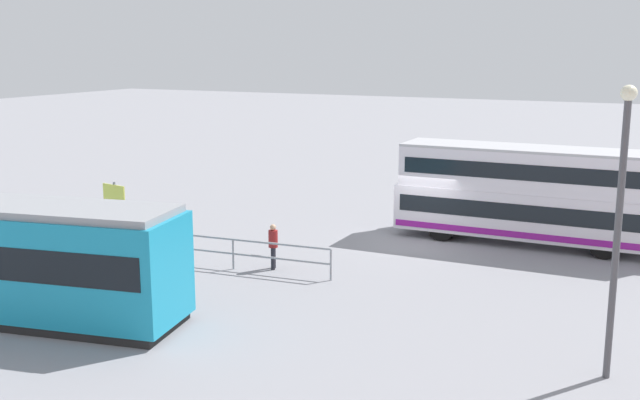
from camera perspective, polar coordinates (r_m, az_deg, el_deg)
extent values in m
plane|color=gray|center=(29.97, 7.51, -3.14)|extent=(160.00, 160.00, 0.00)
cube|color=silver|center=(30.31, 15.54, -0.91)|extent=(10.31, 2.44, 1.76)
cube|color=silver|center=(30.01, 15.70, 2.16)|extent=(10.00, 2.34, 1.54)
cube|color=black|center=(30.27, 15.56, -0.52)|extent=(9.79, 2.47, 0.64)
cube|color=black|center=(30.00, 15.71, 2.31)|extent=(9.48, 2.37, 0.60)
cube|color=#8C198C|center=(30.45, 15.47, -2.07)|extent=(10.10, 2.48, 0.24)
cube|color=#B2B2B7|center=(29.89, 15.79, 3.71)|extent=(10.00, 2.34, 0.10)
cylinder|color=black|center=(31.16, 9.68, -1.69)|extent=(1.00, 2.38, 1.00)
cylinder|color=black|center=(30.13, 20.77, -2.74)|extent=(1.00, 2.38, 1.00)
cylinder|color=black|center=(26.06, -3.56, -4.43)|extent=(0.14, 0.14, 0.77)
cylinder|color=black|center=(26.27, -3.49, -4.30)|extent=(0.14, 0.14, 0.77)
cylinder|color=maroon|center=(25.99, -3.54, -2.92)|extent=(0.42, 0.42, 0.59)
sphere|color=tan|center=(25.89, -3.55, -2.06)|extent=(0.21, 0.21, 0.21)
cube|color=gray|center=(26.08, -6.56, -2.96)|extent=(7.12, 0.63, 0.06)
cube|color=gray|center=(26.21, -6.54, -4.02)|extent=(7.12, 0.63, 0.06)
cylinder|color=gray|center=(24.81, 0.82, -4.89)|extent=(0.07, 0.07, 1.05)
cylinder|color=gray|center=(26.21, -6.53, -4.07)|extent=(0.07, 0.07, 1.05)
cylinder|color=gray|center=(28.00, -13.03, -3.28)|extent=(0.07, 0.07, 1.05)
cylinder|color=slate|center=(30.09, -15.08, -0.98)|extent=(0.10, 0.10, 2.45)
cube|color=#D8D84C|center=(29.91, -15.22, 0.50)|extent=(1.20, 0.27, 0.65)
cylinder|color=#4C4C51|center=(18.22, 21.38, -3.08)|extent=(0.16, 0.16, 6.39)
sphere|color=#F2EFCC|center=(17.73, 22.18, 7.45)|extent=(0.36, 0.36, 0.36)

